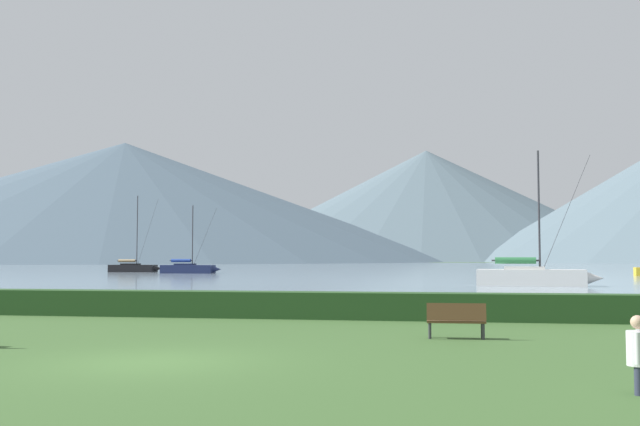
# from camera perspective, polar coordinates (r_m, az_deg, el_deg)

# --- Properties ---
(ground_plane) EXTENTS (1000.00, 1000.00, 0.00)m
(ground_plane) POSITION_cam_1_polar(r_m,az_deg,el_deg) (15.67, -13.07, -11.38)
(ground_plane) COLOR #3D602D
(harbor_water) EXTENTS (320.00, 246.00, 0.00)m
(harbor_water) POSITION_cam_1_polar(r_m,az_deg,el_deg) (151.47, 7.33, -4.26)
(harbor_water) COLOR #8499A8
(harbor_water) RESTS_ON ground_plane
(hedge_line) EXTENTS (80.00, 1.20, 0.93)m
(hedge_line) POSITION_cam_1_polar(r_m,az_deg,el_deg) (26.08, -3.65, -7.23)
(hedge_line) COLOR #284C23
(hedge_line) RESTS_ON ground_plane
(sailboat_slip_3) EXTENTS (7.62, 2.28, 10.90)m
(sailboat_slip_3) POSITION_cam_1_polar(r_m,az_deg,el_deg) (106.44, -14.49, -4.19)
(sailboat_slip_3) COLOR black
(sailboat_slip_3) RESTS_ON harbor_water
(sailboat_slip_4) EXTENTS (7.99, 2.45, 8.96)m
(sailboat_slip_4) POSITION_cam_1_polar(r_m,az_deg,el_deg) (97.01, -10.32, -4.31)
(sailboat_slip_4) COLOR navy
(sailboat_slip_4) RESTS_ON harbor_water
(sailboat_slip_6) EXTENTS (9.18, 3.56, 10.16)m
(sailboat_slip_6) POSITION_cam_1_polar(r_m,az_deg,el_deg) (56.46, 16.41, -4.79)
(sailboat_slip_6) COLOR white
(sailboat_slip_6) RESTS_ON harbor_water
(park_bench_near_path) EXTENTS (1.56, 0.51, 0.95)m
(park_bench_near_path) POSITION_cam_1_polar(r_m,az_deg,el_deg) (19.76, 10.69, -8.20)
(park_bench_near_path) COLOR brown
(park_bench_near_path) RESTS_ON ground_plane
(person_seated_viewer) EXTENTS (0.36, 0.55, 1.25)m
(person_seated_viewer) POSITION_cam_1_polar(r_m,az_deg,el_deg) (12.74, 23.81, -9.92)
(person_seated_viewer) COLOR #2D3347
(person_seated_viewer) RESTS_ON ground_plane
(distant_hill_west_ridge) EXTENTS (247.71, 247.71, 63.40)m
(distant_hill_west_ridge) POSITION_cam_1_polar(r_m,az_deg,el_deg) (419.62, 8.40, 0.60)
(distant_hill_west_ridge) COLOR slate
(distant_hill_west_ridge) RESTS_ON ground_plane
(distant_hill_east_ridge) EXTENTS (320.58, 320.58, 58.53)m
(distant_hill_east_ridge) POSITION_cam_1_polar(r_m,az_deg,el_deg) (368.80, -15.20, 0.86)
(distant_hill_east_ridge) COLOR #4C6070
(distant_hill_east_ridge) RESTS_ON ground_plane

